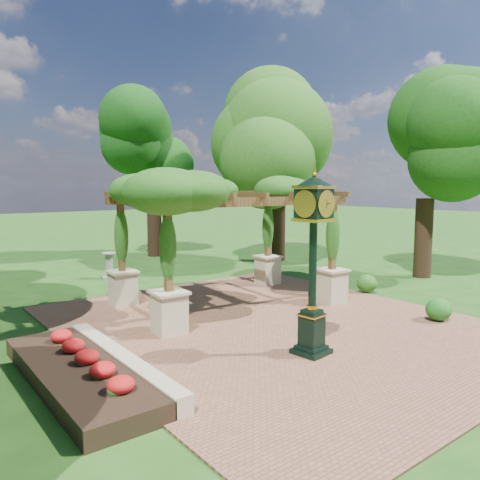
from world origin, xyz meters
TOP-DOWN VIEW (x-y plane):
  - ground at (0.00, 0.00)m, footprint 120.00×120.00m
  - brick_plaza at (0.00, 1.00)m, footprint 10.00×12.00m
  - border_wall at (-4.60, 0.50)m, footprint 0.35×5.00m
  - flower_bed at (-5.50, 0.50)m, footprint 1.50×5.00m
  - pedestal_clock at (-0.84, -1.20)m, footprint 0.89×0.89m
  - pergola at (0.35, 3.56)m, footprint 6.91×4.62m
  - sundial at (-1.02, 9.91)m, footprint 0.71×0.71m
  - shrub_front at (3.84, -1.57)m, footprint 0.87×0.87m
  - shrub_mid at (5.14, 1.84)m, footprint 0.89×0.89m
  - shrub_back at (4.49, 6.42)m, footprint 0.83×0.83m
  - tree_north at (3.34, 14.35)m, footprint 3.97×3.97m
  - tree_east_far at (7.57, 9.12)m, footprint 5.28×5.28m
  - tree_east_near at (9.40, 2.28)m, footprint 4.15×4.15m

SIDE VIEW (x-z plane):
  - ground at x=0.00m, z-range 0.00..0.00m
  - brick_plaza at x=0.00m, z-range 0.00..0.04m
  - flower_bed at x=-5.50m, z-range 0.00..0.36m
  - border_wall at x=-4.60m, z-range 0.00..0.40m
  - shrub_mid at x=5.14m, z-range 0.04..0.67m
  - shrub_front at x=3.84m, z-range 0.04..0.67m
  - shrub_back at x=4.49m, z-range 0.04..0.72m
  - sundial at x=-1.02m, z-range -0.07..1.00m
  - pedestal_clock at x=-0.84m, z-range 0.40..4.44m
  - pergola at x=0.35m, z-range 1.33..5.50m
  - tree_east_near at x=9.40m, z-range 1.55..9.95m
  - tree_north at x=3.34m, z-range 1.59..10.33m
  - tree_east_far at x=7.57m, z-range 1.64..10.34m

